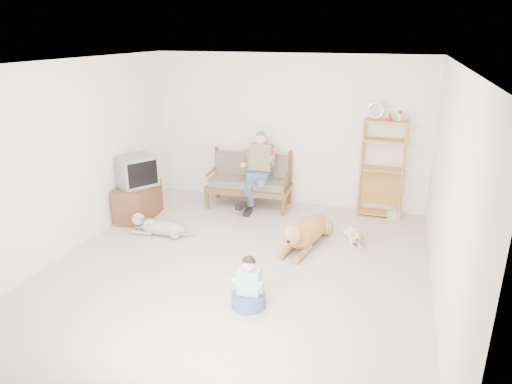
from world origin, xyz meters
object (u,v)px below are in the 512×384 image
(etagere, at_px, (382,168))
(tv_stand, at_px, (138,201))
(loveseat, at_px, (250,180))
(golden_retriever, at_px, (305,232))

(etagere, height_order, tv_stand, etagere)
(etagere, relative_size, tv_stand, 2.09)
(tv_stand, bearing_deg, etagere, 13.69)
(loveseat, relative_size, etagere, 0.78)
(loveseat, xyz_separation_m, golden_retriever, (1.32, -1.36, -0.28))
(etagere, distance_m, tv_stand, 4.19)
(loveseat, distance_m, tv_stand, 2.02)
(loveseat, relative_size, golden_retriever, 0.94)
(loveseat, bearing_deg, etagere, 0.80)
(etagere, distance_m, golden_retriever, 1.94)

